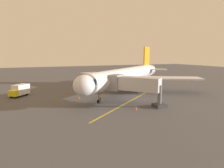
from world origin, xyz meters
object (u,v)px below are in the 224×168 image
at_px(airplane, 127,76).
at_px(jet_bridge, 130,84).
at_px(safety_cone_nose_left, 136,108).
at_px(safety_cone_nose_right, 67,92).
at_px(ground_crew_marshaller, 101,97).
at_px(safety_cone_wing_port, 58,98).
at_px(box_truck_portside, 97,78).
at_px(safety_cone_wing_starboard, 79,98).
at_px(box_truck_near_nose, 20,90).

xyz_separation_m(airplane, jet_bridge, (5.33, 11.30, -0.24)).
xyz_separation_m(safety_cone_nose_left, safety_cone_nose_right, (7.85, -19.01, 0.00)).
xyz_separation_m(ground_crew_marshaller, safety_cone_wing_port, (7.39, -5.26, -0.61)).
bearing_deg(jet_bridge, safety_cone_nose_left, 75.13).
height_order(ground_crew_marshaller, safety_cone_nose_left, ground_crew_marshaller).
bearing_deg(jet_bridge, ground_crew_marshaller, -37.17).
relative_size(safety_cone_nose_left, safety_cone_wing_port, 1.00).
xyz_separation_m(box_truck_portside, safety_cone_nose_left, (5.48, 35.75, -1.11)).
xyz_separation_m(jet_bridge, safety_cone_wing_port, (12.02, -8.77, -3.49)).
bearing_deg(safety_cone_nose_right, airplane, 166.65).
bearing_deg(ground_crew_marshaller, jet_bridge, 142.83).
bearing_deg(box_truck_portside, airplane, 92.84).
bearing_deg(box_truck_portside, ground_crew_marshaller, 72.20).
distance_m(airplane, box_truck_portside, 20.34).
bearing_deg(ground_crew_marshaller, safety_cone_nose_left, 114.03).
height_order(ground_crew_marshaller, safety_cone_wing_starboard, ground_crew_marshaller).
distance_m(jet_bridge, box_truck_near_nose, 24.89).
bearing_deg(safety_cone_nose_right, safety_cone_wing_starboard, 99.23).
distance_m(airplane, safety_cone_wing_port, 17.93).
relative_size(ground_crew_marshaller, safety_cone_nose_left, 3.11).
height_order(ground_crew_marshaller, safety_cone_wing_port, ground_crew_marshaller).
bearing_deg(safety_cone_wing_starboard, safety_cone_nose_right, -80.77).
bearing_deg(safety_cone_wing_port, safety_cone_wing_starboard, 167.43).
bearing_deg(box_truck_near_nose, jet_bridge, 141.18).
bearing_deg(safety_cone_wing_port, airplane, -171.72).
xyz_separation_m(safety_cone_nose_left, safety_cone_wing_starboard, (6.74, -12.16, 0.00)).
bearing_deg(safety_cone_wing_starboard, airplane, -165.38).
bearing_deg(ground_crew_marshaller, box_truck_near_nose, -39.32).
relative_size(box_truck_portside, safety_cone_wing_port, 9.08).
distance_m(ground_crew_marshaller, safety_cone_nose_right, 12.02).
xyz_separation_m(jet_bridge, safety_cone_wing_starboard, (7.88, -7.85, -3.49)).
distance_m(jet_bridge, safety_cone_wing_port, 15.28).
relative_size(safety_cone_nose_right, safety_cone_wing_port, 1.00).
height_order(airplane, box_truck_portside, airplane).
bearing_deg(safety_cone_wing_starboard, box_truck_near_nose, -33.92).
xyz_separation_m(box_truck_near_nose, safety_cone_wing_port, (-7.29, 6.76, -1.11)).
relative_size(box_truck_near_nose, safety_cone_wing_port, 8.67).
bearing_deg(safety_cone_nose_right, box_truck_near_nose, -4.63).
distance_m(safety_cone_nose_left, safety_cone_nose_right, 20.56).
relative_size(ground_crew_marshaller, safety_cone_wing_port, 3.11).
height_order(airplane, safety_cone_nose_right, airplane).
bearing_deg(safety_cone_nose_right, ground_crew_marshaller, 111.32).
xyz_separation_m(jet_bridge, ground_crew_marshaller, (4.63, -3.51, -2.88)).
height_order(jet_bridge, box_truck_near_nose, jet_bridge).
height_order(box_truck_near_nose, safety_cone_wing_port, box_truck_near_nose).
relative_size(jet_bridge, safety_cone_nose_right, 18.30).
distance_m(jet_bridge, safety_cone_nose_right, 17.58).
distance_m(box_truck_near_nose, safety_cone_nose_right, 10.41).
relative_size(airplane, safety_cone_wing_starboard, 61.66).
relative_size(ground_crew_marshaller, box_truck_near_nose, 0.36).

